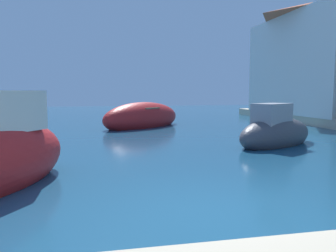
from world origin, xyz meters
name	(u,v)px	position (x,y,z in m)	size (l,w,h in m)	color
ground	(215,213)	(0.00, 0.00, 0.00)	(80.00, 80.00, 0.00)	navy
moored_boat_1	(276,133)	(4.57, 6.21, 0.45)	(4.21, 3.23, 1.85)	#3F3F47
moored_boat_2	(142,118)	(0.53, 13.56, 0.49)	(5.57, 5.12, 1.78)	#B21E1E
waterfront_building_annex	(325,56)	(13.00, 15.05, 4.31)	(6.49, 10.49, 7.51)	white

